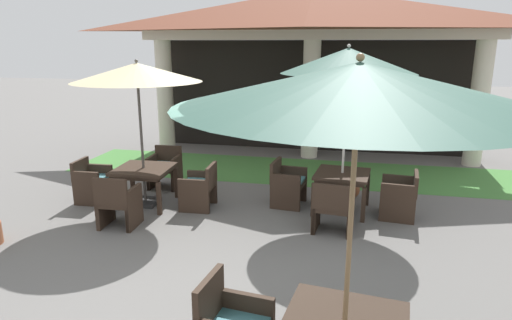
{
  "coord_description": "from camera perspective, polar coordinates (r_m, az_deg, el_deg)",
  "views": [
    {
      "loc": [
        1.0,
        -3.71,
        2.92
      ],
      "look_at": [
        -0.36,
        2.63,
        1.2
      ],
      "focal_mm": 31.03,
      "sensor_mm": 36.0,
      "label": 1
    }
  ],
  "objects": [
    {
      "name": "patio_chair_mid_right_west",
      "position": [
        8.2,
        4.03,
        -3.04
      ],
      "size": [
        0.63,
        0.69,
        0.83
      ],
      "rotation": [
        0.0,
        0.0,
        -1.68
      ],
      "color": "#38281E",
      "rests_on": "ground"
    },
    {
      "name": "patio_table_mid_left",
      "position": [
        8.38,
        -14.27,
        -1.56
      ],
      "size": [
        1.03,
        1.03,
        0.71
      ],
      "rotation": [
        0.0,
        0.0,
        0.04
      ],
      "color": "#38281E",
      "rests_on": "ground"
    },
    {
      "name": "background_pavilion",
      "position": [
        11.58,
        7.41,
        16.7
      ],
      "size": [
        9.21,
        3.09,
        4.2
      ],
      "color": "beige",
      "rests_on": "ground"
    },
    {
      "name": "patio_chair_mid_left_east",
      "position": [
        8.09,
        -7.25,
        -3.47
      ],
      "size": [
        0.59,
        0.64,
        0.82
      ],
      "rotation": [
        0.0,
        0.0,
        -4.67
      ],
      "color": "#38281E",
      "rests_on": "ground"
    },
    {
      "name": "patio_chair_mid_left_west",
      "position": [
        8.92,
        -20.43,
        -2.57
      ],
      "size": [
        0.56,
        0.6,
        0.81
      ],
      "rotation": [
        0.0,
        0.0,
        -1.53
      ],
      "color": "#38281E",
      "rests_on": "ground"
    },
    {
      "name": "patio_umbrella_near_foreground",
      "position": [
        3.2,
        13.08,
        9.04
      ],
      "size": [
        2.63,
        2.63,
        2.86
      ],
      "color": "#2D2D2D",
      "rests_on": "ground"
    },
    {
      "name": "patio_chair_mid_left_north",
      "position": [
        9.38,
        -11.63,
        -1.01
      ],
      "size": [
        0.62,
        0.6,
        0.83
      ],
      "rotation": [
        0.0,
        0.0,
        -3.1
      ],
      "color": "#38281E",
      "rests_on": "ground"
    },
    {
      "name": "patio_umbrella_mid_left",
      "position": [
        8.08,
        -15.08,
        10.66
      ],
      "size": [
        2.26,
        2.26,
        2.65
      ],
      "color": "#2D2D2D",
      "rests_on": "ground"
    },
    {
      "name": "terracotta_urn",
      "position": [
        8.82,
        12.41,
        -3.71
      ],
      "size": [
        0.26,
        0.26,
        0.4
      ],
      "color": "#9E5633",
      "rests_on": "ground"
    },
    {
      "name": "patio_chair_mid_left_south",
      "position": [
        7.54,
        -17.37,
        -5.28
      ],
      "size": [
        0.6,
        0.58,
        0.89
      ],
      "rotation": [
        0.0,
        0.0,
        0.04
      ],
      "color": "#38281E",
      "rests_on": "ground"
    },
    {
      "name": "patio_table_mid_right",
      "position": [
        7.97,
        11.04,
        -2.27
      ],
      "size": [
        1.01,
        1.01,
        0.71
      ],
      "rotation": [
        0.0,
        0.0,
        -0.11
      ],
      "color": "#38281E",
      "rests_on": "ground"
    },
    {
      "name": "patio_umbrella_mid_right",
      "position": [
        7.63,
        11.8,
        12.24
      ],
      "size": [
        2.25,
        2.25,
        2.91
      ],
      "color": "#2D2D2D",
      "rests_on": "ground"
    },
    {
      "name": "lawn_strip",
      "position": [
        10.44,
        6.09,
        -1.47
      ],
      "size": [
        11.01,
        2.26,
        0.01
      ],
      "primitive_type": "cube",
      "color": "#47843D",
      "rests_on": "ground"
    },
    {
      "name": "patio_chair_mid_right_east",
      "position": [
        7.98,
        18.09,
        -4.3
      ],
      "size": [
        0.65,
        0.67,
        0.81
      ],
      "rotation": [
        0.0,
        0.0,
        1.47
      ],
      "color": "#38281E",
      "rests_on": "ground"
    },
    {
      "name": "patio_chair_mid_right_south",
      "position": [
        7.09,
        9.92,
        -6.13
      ],
      "size": [
        0.66,
        0.57,
        0.85
      ],
      "rotation": [
        0.0,
        0.0,
        -0.11
      ],
      "color": "#38281E",
      "rests_on": "ground"
    }
  ]
}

